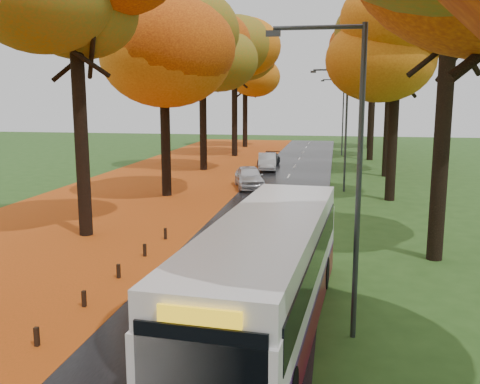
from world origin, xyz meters
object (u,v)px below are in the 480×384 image
(bus, at_px, (268,273))
(car_dark, at_px, (269,159))
(streetlamp_near, at_px, (349,159))
(car_silver, at_px, (267,162))
(streetlamp_far, at_px, (341,111))
(car_white, at_px, (249,177))
(streetlamp_mid, at_px, (342,120))

(bus, relative_size, car_dark, 2.99)
(streetlamp_near, distance_m, bus, 3.69)
(car_silver, bearing_deg, streetlamp_far, 56.98)
(car_silver, bearing_deg, car_dark, 86.53)
(car_white, height_order, car_silver, car_white)
(car_dark, bearing_deg, streetlamp_far, 60.67)
(streetlamp_near, relative_size, car_silver, 1.89)
(streetlamp_far, relative_size, car_white, 1.83)
(car_silver, distance_m, car_dark, 3.11)
(bus, distance_m, car_dark, 34.62)
(streetlamp_mid, xyz_separation_m, bus, (-2.03, -21.99, -3.09))
(streetlamp_mid, bearing_deg, car_white, 178.58)
(streetlamp_near, xyz_separation_m, car_silver, (-6.08, 31.25, -3.98))
(car_dark, bearing_deg, car_white, -85.44)
(car_silver, relative_size, car_dark, 1.08)
(streetlamp_far, height_order, car_silver, streetlamp_far)
(car_white, relative_size, car_silver, 1.04)
(streetlamp_mid, height_order, bus, streetlamp_mid)
(bus, bearing_deg, car_dark, 101.01)
(streetlamp_far, xyz_separation_m, car_silver, (-6.08, -12.75, -3.98))
(streetlamp_far, height_order, car_white, streetlamp_far)
(streetlamp_mid, distance_m, car_silver, 11.76)
(streetlamp_near, height_order, car_silver, streetlamp_near)
(streetlamp_near, bearing_deg, streetlamp_far, 90.00)
(streetlamp_far, distance_m, car_silver, 14.67)
(streetlamp_mid, bearing_deg, car_silver, 123.29)
(streetlamp_mid, bearing_deg, streetlamp_near, -90.00)
(car_silver, bearing_deg, bus, -90.15)
(car_white, distance_m, car_dark, 12.20)
(streetlamp_mid, height_order, car_silver, streetlamp_mid)
(bus, relative_size, car_white, 2.66)
(streetlamp_mid, relative_size, car_white, 1.83)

